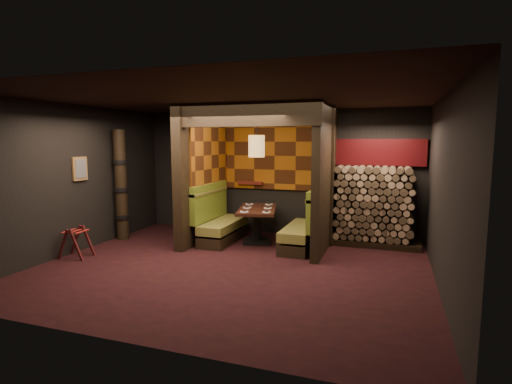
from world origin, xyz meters
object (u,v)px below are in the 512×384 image
at_px(booth_bench_right, 305,229).
at_px(pendant_lamp, 257,146).
at_px(luggage_rack, 76,241).
at_px(totem_column, 121,186).
at_px(firewood_stack, 377,206).
at_px(dining_table, 257,219).
at_px(booth_bench_left, 219,223).

distance_m(booth_bench_right, pendant_lamp, 1.96).
xyz_separation_m(pendant_lamp, luggage_rack, (-2.84, -2.08, -1.75)).
xyz_separation_m(totem_column, firewood_stack, (5.33, 1.25, -0.37)).
distance_m(luggage_rack, totem_column, 1.71).
distance_m(dining_table, pendant_lamp, 1.54).
bearing_deg(totem_column, pendant_lamp, 11.78).
distance_m(booth_bench_left, luggage_rack, 2.85).
bearing_deg(booth_bench_right, pendant_lamp, 176.80).
relative_size(booth_bench_left, totem_column, 0.67).
xyz_separation_m(booth_bench_left, pendant_lamp, (0.83, 0.06, 1.65)).
bearing_deg(firewood_stack, totem_column, -166.81).
distance_m(booth_bench_left, dining_table, 0.85).
xyz_separation_m(luggage_rack, totem_column, (-0.08, 1.47, 0.88)).
distance_m(booth_bench_right, luggage_rack, 4.39).
relative_size(booth_bench_right, dining_table, 1.03).
bearing_deg(dining_table, booth_bench_left, -172.53).
bearing_deg(dining_table, booth_bench_right, -5.89).
bearing_deg(booth_bench_right, totem_column, -172.14).
bearing_deg(pendant_lamp, dining_table, 90.00).
bearing_deg(booth_bench_right, booth_bench_left, 180.00).
height_order(booth_bench_left, booth_bench_right, same).
height_order(pendant_lamp, totem_column, pendant_lamp).
height_order(booth_bench_left, pendant_lamp, pendant_lamp).
xyz_separation_m(dining_table, totem_column, (-2.92, -0.66, 0.68)).
bearing_deg(firewood_stack, booth_bench_left, -167.83).
relative_size(booth_bench_right, pendant_lamp, 1.56).
bearing_deg(booth_bench_right, luggage_rack, -152.65).
xyz_separation_m(booth_bench_left, dining_table, (0.83, 0.11, 0.11)).
height_order(luggage_rack, firewood_stack, firewood_stack).
bearing_deg(luggage_rack, firewood_stack, 27.35).
relative_size(booth_bench_right, totem_column, 0.67).
height_order(booth_bench_right, totem_column, totem_column).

